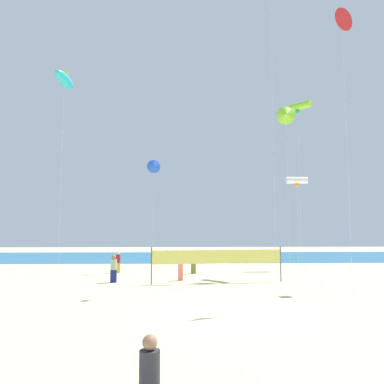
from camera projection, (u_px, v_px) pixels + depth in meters
ground_plane at (232, 314)px, 16.14m from camera, size 120.00×120.00×0.00m
ocean_band at (195, 257)px, 49.59m from camera, size 120.00×20.00×0.01m
mother_figure at (149, 379)px, 6.87m from camera, size 0.38×0.38×1.66m
beachgoer_coral_shirt at (181, 268)px, 26.73m from camera, size 0.36×0.36×1.57m
beachgoer_white_shirt at (193, 261)px, 30.82m from camera, size 0.41×0.41×1.81m
beachgoer_sage_shirt at (114, 268)px, 25.75m from camera, size 0.42×0.42×1.84m
beachgoer_maroon_shirt at (118, 261)px, 31.48m from camera, size 0.40×0.40×1.74m
volleyball_net at (218, 258)px, 25.50m from camera, size 8.83×1.27×2.40m
kite_lime_tube at (298, 107)px, 32.08m from camera, size 2.05×2.24×14.10m
kite_cyan_inflatable at (64, 80)px, 30.59m from camera, size 1.46×2.70×16.12m
kite_blue_delta at (154, 167)px, 33.42m from camera, size 1.20×0.52×9.60m
kite_red_delta at (342, 21)px, 21.82m from camera, size 1.35×0.77×16.10m
kite_lime_delta at (286, 115)px, 30.30m from camera, size 1.51×0.61×13.33m
kite_white_tube at (297, 181)px, 35.28m from camera, size 1.95×0.62×8.35m
kite_black_diamond at (270, 6)px, 27.89m from camera, size 0.64×0.64×21.14m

